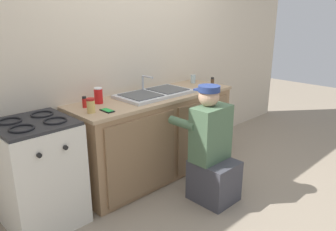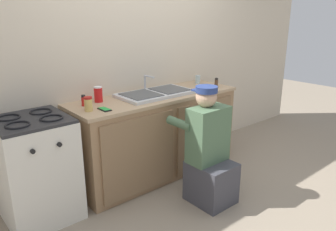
{
  "view_description": "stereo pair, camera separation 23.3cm",
  "coord_description": "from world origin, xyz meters",
  "px_view_note": "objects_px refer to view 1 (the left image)",
  "views": [
    {
      "loc": [
        -2.23,
        -2.19,
        1.73
      ],
      "look_at": [
        0.0,
        0.1,
        0.72
      ],
      "focal_mm": 35.0,
      "sensor_mm": 36.0,
      "label": 1
    },
    {
      "loc": [
        -2.06,
        -2.35,
        1.73
      ],
      "look_at": [
        0.0,
        0.1,
        0.72
      ],
      "focal_mm": 35.0,
      "sensor_mm": 36.0,
      "label": 2
    }
  ],
  "objects_px": {
    "cell_phone": "(107,111)",
    "water_glass": "(193,79)",
    "spice_bottle_red": "(84,102)",
    "spice_bottle_pepper": "(212,82)",
    "soda_cup_red": "(98,96)",
    "stove_range": "(39,173)",
    "plumber_person": "(212,154)",
    "sink_double_basin": "(155,93)",
    "condiment_jar": "(91,105)"
  },
  "relations": [
    {
      "from": "sink_double_basin",
      "to": "spice_bottle_pepper",
      "type": "height_order",
      "value": "sink_double_basin"
    },
    {
      "from": "spice_bottle_red",
      "to": "spice_bottle_pepper",
      "type": "xyz_separation_m",
      "value": [
        1.55,
        -0.24,
        0.0
      ]
    },
    {
      "from": "condiment_jar",
      "to": "spice_bottle_red",
      "type": "bearing_deg",
      "value": 76.81
    },
    {
      "from": "sink_double_basin",
      "to": "condiment_jar",
      "type": "distance_m",
      "value": 0.82
    },
    {
      "from": "stove_range",
      "to": "plumber_person",
      "type": "height_order",
      "value": "plumber_person"
    },
    {
      "from": "plumber_person",
      "to": "water_glass",
      "type": "height_order",
      "value": "plumber_person"
    },
    {
      "from": "plumber_person",
      "to": "cell_phone",
      "type": "xyz_separation_m",
      "value": [
        -0.72,
        0.62,
        0.44
      ]
    },
    {
      "from": "soda_cup_red",
      "to": "spice_bottle_red",
      "type": "bearing_deg",
      "value": -167.46
    },
    {
      "from": "stove_range",
      "to": "spice_bottle_pepper",
      "type": "xyz_separation_m",
      "value": [
        2.07,
        -0.15,
        0.49
      ]
    },
    {
      "from": "cell_phone",
      "to": "spice_bottle_pepper",
      "type": "bearing_deg",
      "value": -0.23
    },
    {
      "from": "plumber_person",
      "to": "stove_range",
      "type": "bearing_deg",
      "value": 150.11
    },
    {
      "from": "cell_phone",
      "to": "condiment_jar",
      "type": "xyz_separation_m",
      "value": [
        -0.12,
        0.06,
        0.06
      ]
    },
    {
      "from": "condiment_jar",
      "to": "sink_double_basin",
      "type": "bearing_deg",
      "value": 5.96
    },
    {
      "from": "water_glass",
      "to": "spice_bottle_red",
      "type": "height_order",
      "value": "spice_bottle_red"
    },
    {
      "from": "spice_bottle_pepper",
      "to": "condiment_jar",
      "type": "xyz_separation_m",
      "value": [
        -1.59,
        0.07,
        0.01
      ]
    },
    {
      "from": "water_glass",
      "to": "condiment_jar",
      "type": "bearing_deg",
      "value": -172.18
    },
    {
      "from": "sink_double_basin",
      "to": "spice_bottle_pepper",
      "type": "xyz_separation_m",
      "value": [
        0.78,
        -0.15,
        0.03
      ]
    },
    {
      "from": "soda_cup_red",
      "to": "spice_bottle_pepper",
      "type": "bearing_deg",
      "value": -11.65
    },
    {
      "from": "soda_cup_red",
      "to": "spice_bottle_red",
      "type": "relative_size",
      "value": 1.45
    },
    {
      "from": "sink_double_basin",
      "to": "spice_bottle_pepper",
      "type": "bearing_deg",
      "value": -10.99
    },
    {
      "from": "stove_range",
      "to": "soda_cup_red",
      "type": "height_order",
      "value": "soda_cup_red"
    },
    {
      "from": "water_glass",
      "to": "spice_bottle_pepper",
      "type": "bearing_deg",
      "value": -85.41
    },
    {
      "from": "condiment_jar",
      "to": "cell_phone",
      "type": "bearing_deg",
      "value": -26.15
    },
    {
      "from": "water_glass",
      "to": "condiment_jar",
      "type": "height_order",
      "value": "condiment_jar"
    },
    {
      "from": "soda_cup_red",
      "to": "condiment_jar",
      "type": "relative_size",
      "value": 1.19
    },
    {
      "from": "cell_phone",
      "to": "water_glass",
      "type": "bearing_deg",
      "value": 10.79
    },
    {
      "from": "spice_bottle_red",
      "to": "soda_cup_red",
      "type": "bearing_deg",
      "value": 12.54
    },
    {
      "from": "condiment_jar",
      "to": "water_glass",
      "type": "bearing_deg",
      "value": 7.82
    },
    {
      "from": "soda_cup_red",
      "to": "stove_range",
      "type": "bearing_deg",
      "value": -169.05
    },
    {
      "from": "sink_double_basin",
      "to": "stove_range",
      "type": "height_order",
      "value": "sink_double_basin"
    },
    {
      "from": "stove_range",
      "to": "condiment_jar",
      "type": "bearing_deg",
      "value": -9.81
    },
    {
      "from": "soda_cup_red",
      "to": "water_glass",
      "type": "bearing_deg",
      "value": -0.08
    },
    {
      "from": "stove_range",
      "to": "plumber_person",
      "type": "xyz_separation_m",
      "value": [
        1.32,
        -0.76,
        0.0
      ]
    },
    {
      "from": "spice_bottle_red",
      "to": "spice_bottle_pepper",
      "type": "height_order",
      "value": "same"
    },
    {
      "from": "cell_phone",
      "to": "spice_bottle_red",
      "type": "distance_m",
      "value": 0.26
    },
    {
      "from": "plumber_person",
      "to": "soda_cup_red",
      "type": "xyz_separation_m",
      "value": [
        -0.62,
        0.89,
        0.51
      ]
    },
    {
      "from": "soda_cup_red",
      "to": "condiment_jar",
      "type": "distance_m",
      "value": 0.31
    },
    {
      "from": "plumber_person",
      "to": "condiment_jar",
      "type": "relative_size",
      "value": 8.63
    },
    {
      "from": "plumber_person",
      "to": "cell_phone",
      "type": "height_order",
      "value": "plumber_person"
    },
    {
      "from": "soda_cup_red",
      "to": "condiment_jar",
      "type": "xyz_separation_m",
      "value": [
        -0.22,
        -0.22,
        -0.01
      ]
    },
    {
      "from": "water_glass",
      "to": "spice_bottle_red",
      "type": "bearing_deg",
      "value": -178.61
    },
    {
      "from": "plumber_person",
      "to": "soda_cup_red",
      "type": "height_order",
      "value": "plumber_person"
    },
    {
      "from": "water_glass",
      "to": "stove_range",
      "type": "bearing_deg",
      "value": -176.3
    },
    {
      "from": "water_glass",
      "to": "spice_bottle_red",
      "type": "distance_m",
      "value": 1.53
    },
    {
      "from": "sink_double_basin",
      "to": "stove_range",
      "type": "distance_m",
      "value": 1.37
    },
    {
      "from": "water_glass",
      "to": "spice_bottle_pepper",
      "type": "relative_size",
      "value": 0.95
    },
    {
      "from": "water_glass",
      "to": "soda_cup_red",
      "type": "distance_m",
      "value": 1.35
    },
    {
      "from": "condiment_jar",
      "to": "spice_bottle_pepper",
      "type": "bearing_deg",
      "value": -2.37
    },
    {
      "from": "water_glass",
      "to": "cell_phone",
      "type": "bearing_deg",
      "value": -169.21
    },
    {
      "from": "spice_bottle_red",
      "to": "water_glass",
      "type": "bearing_deg",
      "value": 1.39
    }
  ]
}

